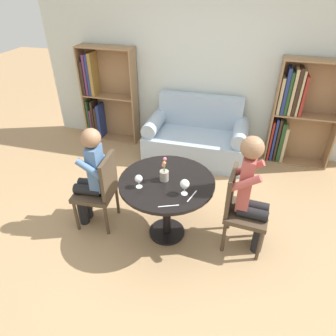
# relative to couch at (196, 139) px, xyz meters

# --- Properties ---
(ground_plane) EXTENTS (16.00, 16.00, 0.00)m
(ground_plane) POSITION_rel_couch_xyz_m (0.00, -1.74, -0.31)
(ground_plane) COLOR tan
(back_wall) EXTENTS (5.20, 0.05, 2.70)m
(back_wall) POSITION_rel_couch_xyz_m (0.00, 0.43, 1.04)
(back_wall) COLOR silver
(back_wall) RESTS_ON ground_plane
(round_table) EXTENTS (0.97, 0.97, 0.73)m
(round_table) POSITION_rel_couch_xyz_m (0.00, -1.74, 0.28)
(round_table) COLOR black
(round_table) RESTS_ON ground_plane
(couch) EXTENTS (1.52, 0.80, 0.92)m
(couch) POSITION_rel_couch_xyz_m (0.00, 0.00, 0.00)
(couch) COLOR #9EB2C6
(couch) RESTS_ON ground_plane
(bookshelf_left) EXTENTS (0.90, 0.28, 1.54)m
(bookshelf_left) POSITION_rel_couch_xyz_m (-1.64, 0.27, 0.43)
(bookshelf_left) COLOR #93704C
(bookshelf_left) RESTS_ON ground_plane
(bookshelf_right) EXTENTS (0.90, 0.28, 1.54)m
(bookshelf_right) POSITION_rel_couch_xyz_m (1.37, 0.27, 0.46)
(bookshelf_right) COLOR #93704C
(bookshelf_right) RESTS_ON ground_plane
(chair_left) EXTENTS (0.45, 0.45, 0.90)m
(chair_left) POSITION_rel_couch_xyz_m (-0.76, -1.75, 0.18)
(chair_left) COLOR #473828
(chair_left) RESTS_ON ground_plane
(chair_right) EXTENTS (0.45, 0.45, 0.90)m
(chair_right) POSITION_rel_couch_xyz_m (0.76, -1.66, 0.18)
(chair_right) COLOR #473828
(chair_right) RESTS_ON ground_plane
(person_left) EXTENTS (0.43, 0.36, 1.22)m
(person_left) POSITION_rel_couch_xyz_m (-0.85, -1.76, 0.33)
(person_left) COLOR black
(person_left) RESTS_ON ground_plane
(person_right) EXTENTS (0.44, 0.36, 1.30)m
(person_right) POSITION_rel_couch_xyz_m (0.84, -1.67, 0.39)
(person_right) COLOR black
(person_right) RESTS_ON ground_plane
(wine_glass_left) EXTENTS (0.08, 0.08, 0.14)m
(wine_glass_left) POSITION_rel_couch_xyz_m (-0.23, -1.91, 0.51)
(wine_glass_left) COLOR white
(wine_glass_left) RESTS_ON round_table
(wine_glass_right) EXTENTS (0.09, 0.09, 0.16)m
(wine_glass_right) POSITION_rel_couch_xyz_m (0.22, -1.90, 0.53)
(wine_glass_right) COLOR white
(wine_glass_right) RESTS_ON round_table
(flower_vase) EXTENTS (0.09, 0.09, 0.26)m
(flower_vase) POSITION_rel_couch_xyz_m (-0.03, -1.73, 0.50)
(flower_vase) COLOR #9E9384
(flower_vase) RESTS_ON round_table
(knife_left_setting) EXTENTS (0.06, 0.19, 0.00)m
(knife_left_setting) POSITION_rel_couch_xyz_m (0.29, -1.92, 0.42)
(knife_left_setting) COLOR silver
(knife_left_setting) RESTS_ON round_table
(fork_left_setting) EXTENTS (0.18, 0.08, 0.00)m
(fork_left_setting) POSITION_rel_couch_xyz_m (0.12, -2.11, 0.42)
(fork_left_setting) COLOR silver
(fork_left_setting) RESTS_ON round_table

